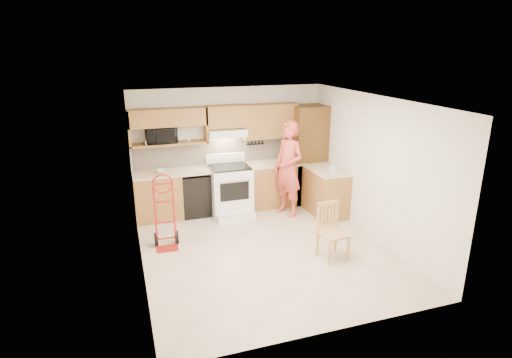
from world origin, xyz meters
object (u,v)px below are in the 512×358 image
range (231,186)px  hand_truck (165,215)px  person (288,169)px  dining_chair (333,232)px  microwave (161,135)px

range → hand_truck: range is taller
range → person: (1.09, -0.35, 0.37)m
hand_truck → person: bearing=19.4°
range → dining_chair: size_ratio=1.30×
person → hand_truck: bearing=-95.3°
person → dining_chair: person is taller
hand_truck → microwave: bearing=86.9°
person → range: bearing=-129.3°
range → hand_truck: (-1.43, -1.08, -0.00)m
microwave → person: (2.35, -0.74, -0.69)m
range → hand_truck: bearing=-142.9°
microwave → range: bearing=-21.1°
person → hand_truck: person is taller
range → dining_chair: (1.07, -2.31, -0.14)m
person → hand_truck: 2.65m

